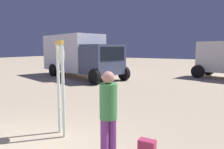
% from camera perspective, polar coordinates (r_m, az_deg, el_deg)
% --- Properties ---
extents(standing_clock, '(0.40, 0.27, 2.27)m').
position_cam_1_polar(standing_clock, '(5.16, -13.58, -1.17)').
color(standing_clock, white).
rests_on(standing_clock, ground_plane).
extents(person_near_clock, '(0.32, 0.32, 1.68)m').
position_cam_1_polar(person_near_clock, '(3.92, -0.97, -9.97)').
color(person_near_clock, '#813A8E').
rests_on(person_near_clock, ground_plane).
extents(box_truck_near, '(7.49, 4.65, 3.04)m').
position_cam_1_polar(box_truck_near, '(15.59, -8.94, 5.37)').
color(box_truck_near, white).
rests_on(box_truck_near, ground_plane).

